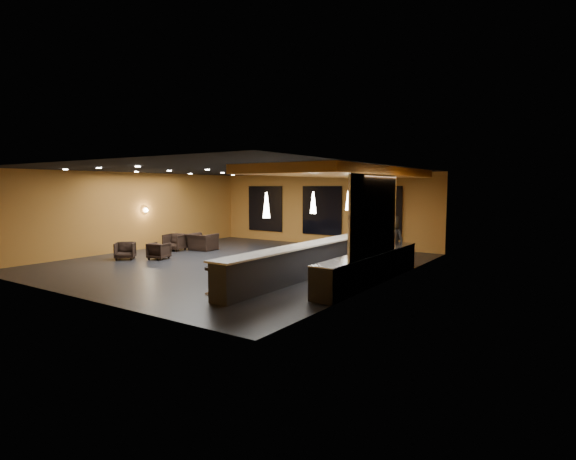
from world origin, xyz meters
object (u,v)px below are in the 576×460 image
Objects in this scene: pendant_0 at (266,205)px; bar_stool_4 at (304,254)px; staff_a at (370,246)px; pendant_1 at (313,203)px; bar_stool_5 at (319,250)px; staff_c at (392,241)px; armchair_c at (175,242)px; pendant_2 at (348,201)px; bar_stool_3 at (286,259)px; staff_b at (375,242)px; bar_stool_2 at (266,265)px; prep_counter at (370,268)px; armchair_a at (125,251)px; bar_counter at (305,262)px; bar_stool_1 at (238,270)px; bar_stool_6 at (336,248)px; bar_stool_0 at (211,277)px; armchair_d at (202,242)px; armchair_b at (159,251)px; column at (366,215)px.

pendant_0 reaches higher than bar_stool_4.
pendant_0 reaches higher than staff_a.
pendant_1 reaches higher than bar_stool_5.
staff_c is 9.76m from armchair_c.
bar_stool_3 is at bearing -103.98° from pendant_2.
bar_stool_5 is (-1.93, -0.65, -0.38)m from staff_b.
pendant_0 is 0.83× the size of bar_stool_4.
bar_stool_2 is (-0.66, -4.14, -1.86)m from pendant_2.
prep_counter is 8.04× the size of armchair_a.
staff_b reaches higher than staff_a.
armchair_c is (-8.04, 1.87, -0.12)m from bar_counter.
bar_stool_1 is (-1.69, -5.16, -0.26)m from staff_a.
pendant_1 is 8.16m from armchair_a.
pendant_0 is 5.79m from bar_stool_6.
bar_stool_0 reaches higher than armchair_a.
armchair_d is at bearing -172.92° from bar_stool_6.
staff_c is 2.23× the size of armchair_c.
pendant_2 is at bearing 90.00° from bar_counter.
pendant_0 is 0.86× the size of bar_stool_5.
staff_a is at bearing 41.95° from bar_stool_4.
prep_counter is 8.74m from armchair_b.
pendant_0 is at bearing -90.00° from column.
bar_stool_5 is (-0.20, 3.52, 0.03)m from bar_stool_2.
armchair_c is at bearing 34.84° from armchair_d.
pendant_2 is 4.58m from bar_stool_2.
bar_stool_3 is at bearing -119.18° from staff_c.
prep_counter is at bearing -21.81° from armchair_c.
pendant_1 is 0.84× the size of armchair_c.
prep_counter is at bearing -51.34° from pendant_2.
bar_stool_2 is at bearing 84.27° from bar_stool_0.
bar_stool_4 is (0.10, 4.51, 0.07)m from bar_stool_0.
column is at bearing 83.66° from bar_stool_0.
armchair_a reaches higher than armchair_b.
bar_stool_1 is 5.81m from bar_stool_6.
staff_b is 2.15× the size of armchair_c.
armchair_a is (-7.77, -3.93, -2.01)m from pendant_2.
bar_stool_3 is (-2.74, -0.46, 0.09)m from prep_counter.
bar_stool_2 is (-1.72, -4.17, -0.40)m from staff_b.
staff_c is 2.42× the size of bar_stool_2.
bar_stool_3 is (-0.74, -4.56, -1.23)m from column.
bar_stool_3 and bar_stool_5 have the same top height.
staff_a reaches higher than bar_counter.
pendant_0 is 2.15m from bar_stool_2.
staff_a is 0.82× the size of staff_c.
bar_stool_2 is at bearing -120.20° from bar_counter.
bar_counter is 10.00× the size of bar_stool_1.
staff_b is at bearing -6.77° from armchair_c.
bar_stool_5 is at bearing -158.85° from staff_b.
column is 4.41× the size of bar_stool_6.
prep_counter is 4.01m from bar_stool_6.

